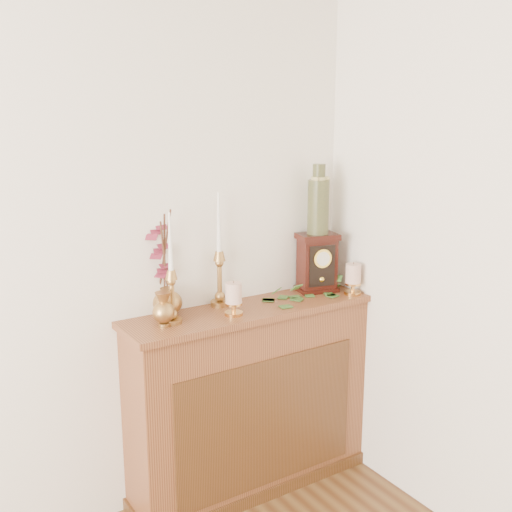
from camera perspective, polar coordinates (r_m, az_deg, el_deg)
room_walls at (r=0.19m, az=-21.77°, el=-21.67°), size 4.08×4.58×2.64m
console_shelf at (r=2.99m, az=-0.45°, el=-13.91°), size 1.24×0.34×0.93m
candlestick_left at (r=2.57m, az=-8.04°, el=-3.03°), size 0.08×0.08×0.48m
candlestick_center at (r=2.78m, az=-3.50°, el=-1.29°), size 0.09×0.09×0.53m
bud_vase at (r=2.55m, az=-8.81°, el=-5.09°), size 0.09×0.09×0.15m
ginger_jar at (r=2.67m, az=-9.01°, el=-1.07°), size 0.19×0.21×0.49m
pillar_candle_left at (r=2.67m, az=-2.14°, el=-3.94°), size 0.08×0.08×0.16m
pillar_candle_right at (r=3.02m, az=9.23°, el=-2.03°), size 0.09×0.09×0.17m
ivy_garland at (r=2.98m, az=4.84°, el=-3.58°), size 0.48×0.23×0.09m
mantel_clock at (r=3.04m, az=5.85°, el=-0.67°), size 0.22×0.18×0.30m
ceramic_vase at (r=2.99m, az=5.96°, el=5.06°), size 0.11×0.11×0.35m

